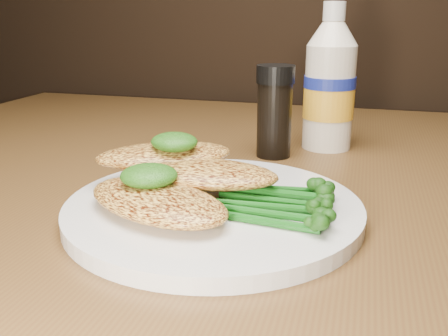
# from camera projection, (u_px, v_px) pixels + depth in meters

# --- Properties ---
(plate) EXTENTS (0.26, 0.26, 0.01)m
(plate) POSITION_uv_depth(u_px,v_px,m) (214.00, 209.00, 0.43)
(plate) COLOR white
(plate) RESTS_ON dining_table
(chicken_front) EXTENTS (0.16, 0.12, 0.02)m
(chicken_front) POSITION_uv_depth(u_px,v_px,m) (157.00, 201.00, 0.40)
(chicken_front) COLOR #F9BE4F
(chicken_front) RESTS_ON plate
(chicken_mid) EXTENTS (0.14, 0.07, 0.02)m
(chicken_mid) POSITION_uv_depth(u_px,v_px,m) (203.00, 173.00, 0.44)
(chicken_mid) COLOR #F9BE4F
(chicken_mid) RESTS_ON plate
(chicken_back) EXTENTS (0.14, 0.12, 0.02)m
(chicken_back) POSITION_uv_depth(u_px,v_px,m) (164.00, 155.00, 0.47)
(chicken_back) COLOR #F9BE4F
(chicken_back) RESTS_ON plate
(pesto_front) EXTENTS (0.06, 0.05, 0.02)m
(pesto_front) POSITION_uv_depth(u_px,v_px,m) (149.00, 176.00, 0.41)
(pesto_front) COLOR #113407
(pesto_front) RESTS_ON chicken_front
(pesto_back) EXTENTS (0.05, 0.05, 0.02)m
(pesto_back) POSITION_uv_depth(u_px,v_px,m) (174.00, 142.00, 0.46)
(pesto_back) COLOR #113407
(pesto_back) RESTS_ON chicken_back
(broccolini_bundle) EXTENTS (0.14, 0.13, 0.02)m
(broccolini_bundle) POSITION_uv_depth(u_px,v_px,m) (269.00, 198.00, 0.41)
(broccolini_bundle) COLOR #125412
(broccolini_bundle) RESTS_ON plate
(mayo_bottle) EXTENTS (0.08, 0.08, 0.18)m
(mayo_bottle) POSITION_uv_depth(u_px,v_px,m) (330.00, 77.00, 0.62)
(mayo_bottle) COLOR #EFE1CA
(mayo_bottle) RESTS_ON dining_table
(pepper_grinder) EXTENTS (0.06, 0.06, 0.11)m
(pepper_grinder) POSITION_uv_depth(u_px,v_px,m) (274.00, 112.00, 0.59)
(pepper_grinder) COLOR black
(pepper_grinder) RESTS_ON dining_table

